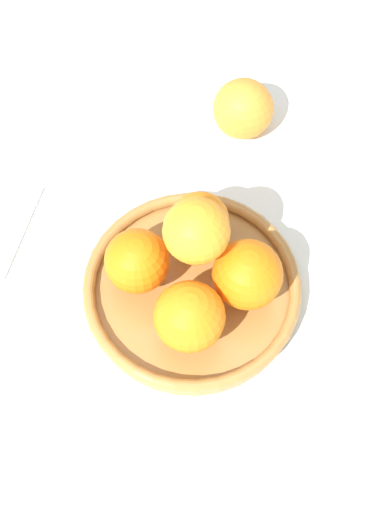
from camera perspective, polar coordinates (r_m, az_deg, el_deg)
The scene contains 4 objects.
ground_plane at distance 0.88m, azimuth 0.00°, elevation -3.14°, with size 4.00×4.00×0.00m, color silver.
fruit_bowl at distance 0.86m, azimuth 0.00°, elevation -2.66°, with size 0.26×0.26×0.03m.
orange_pile at distance 0.80m, azimuth 0.31°, elevation -0.70°, with size 0.19×0.20×0.14m.
stray_orange at distance 0.99m, azimuth 4.12°, elevation 11.67°, with size 0.08×0.08×0.08m, color orange.
Camera 1 is at (-0.36, 0.09, 0.80)m, focal length 50.00 mm.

